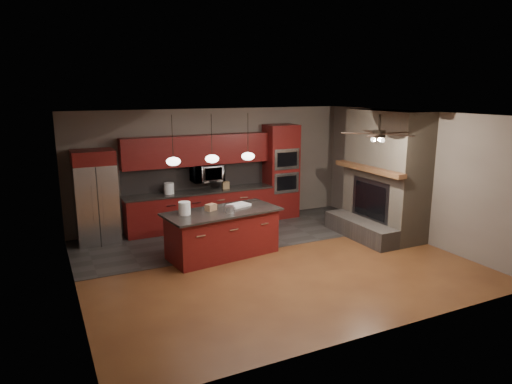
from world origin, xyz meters
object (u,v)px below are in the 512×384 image
oven_tower (281,172)px  white_bucket (185,208)px  microwave (207,173)px  counter_bucket (169,188)px  kitchen_island (222,233)px  paint_can (229,209)px  paint_tray (239,205)px  refrigerator (96,197)px  cardboard_box (211,207)px  counter_box (226,185)px

oven_tower → white_bucket: oven_tower is taller
microwave → counter_bucket: bearing=-177.0°
oven_tower → kitchen_island: 3.21m
white_bucket → paint_can: size_ratio=1.35×
white_bucket → paint_can: 0.86m
kitchen_island → paint_tray: size_ratio=5.50×
kitchen_island → oven_tower: bearing=31.9°
paint_can → refrigerator: bearing=136.9°
kitchen_island → paint_can: bearing=-67.6°
refrigerator → cardboard_box: (1.93, -1.80, -0.02)m
microwave → paint_tray: bearing=-90.0°
oven_tower → paint_tray: size_ratio=5.51×
oven_tower → refrigerator: bearing=-179.1°
paint_tray → refrigerator: bearing=128.6°
counter_bucket → counter_box: size_ratio=1.44×
microwave → refrigerator: bearing=-177.1°
kitchen_island → paint_tray: bearing=15.9°
kitchen_island → counter_bucket: 2.13m
white_bucket → paint_tray: 1.19m
counter_bucket → oven_tower: bearing=-0.1°
kitchen_island → counter_bucket: size_ratio=9.30×
paint_can → kitchen_island: bearing=119.9°
microwave → kitchen_island: microwave is taller
paint_can → cardboard_box: cardboard_box is taller
oven_tower → paint_tray: bearing=-137.7°
counter_box → paint_can: bearing=-105.5°
paint_tray → counter_bucket: bearing=100.2°
paint_can → white_bucket: bearing=165.4°
kitchen_island → counter_box: 2.19m
white_bucket → cardboard_box: size_ratio=1.21×
counter_bucket → counter_box: 1.38m
oven_tower → counter_box: size_ratio=13.39×
white_bucket → counter_box: white_bucket is taller
oven_tower → paint_tray: oven_tower is taller
white_bucket → counter_bucket: 1.95m
oven_tower → cardboard_box: 3.21m
paint_can → counter_bucket: (-0.60, 2.15, 0.05)m
paint_tray → cardboard_box: (-0.63, -0.07, 0.04)m
kitchen_island → cardboard_box: (-0.19, 0.12, 0.52)m
paint_can → paint_tray: paint_can is taller
paint_tray → counter_box: 1.81m
oven_tower → paint_can: oven_tower is taller
microwave → counter_box: bearing=-13.1°
kitchen_island → paint_tray: paint_tray is taller
microwave → kitchen_island: (-0.44, -2.04, -0.84)m
microwave → paint_can: 2.25m
paint_tray → counter_bucket: 2.04m
microwave → refrigerator: (-2.56, -0.13, -0.29)m
oven_tower → kitchen_island: bearing=-140.5°
counter_bucket → kitchen_island: bearing=-75.7°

